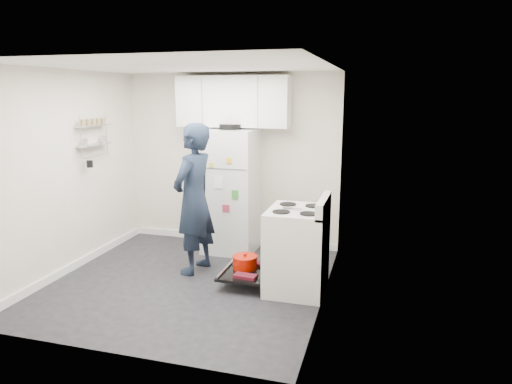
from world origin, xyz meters
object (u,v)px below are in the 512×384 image
(open_oven_door, at_px, (246,267))
(person, at_px, (194,199))
(electric_range, at_px, (296,250))
(refrigerator, at_px, (231,190))

(open_oven_door, xyz_separation_m, person, (-0.72, 0.18, 0.74))
(electric_range, bearing_deg, refrigerator, 136.34)
(refrigerator, bearing_deg, electric_range, -43.66)
(electric_range, xyz_separation_m, person, (-1.33, 0.21, 0.47))
(electric_range, distance_m, refrigerator, 1.64)
(refrigerator, height_order, person, person)
(electric_range, bearing_deg, person, 171.16)
(refrigerator, bearing_deg, open_oven_door, -62.96)
(refrigerator, xyz_separation_m, person, (-0.18, -0.89, 0.06))
(open_oven_door, distance_m, person, 1.05)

